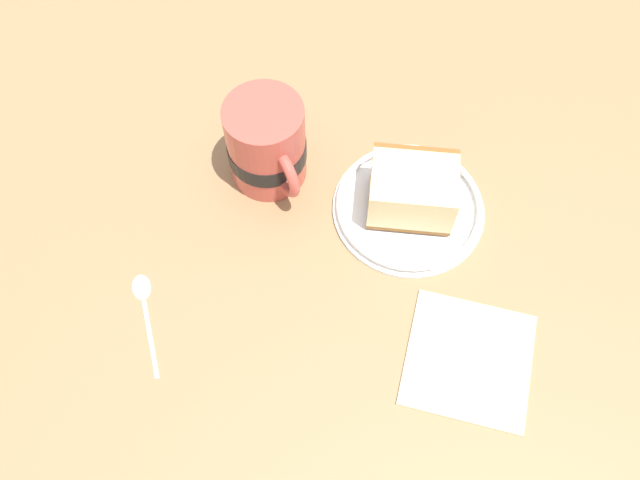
{
  "coord_description": "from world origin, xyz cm",
  "views": [
    {
      "loc": [
        24.56,
        22.98,
        64.31
      ],
      "look_at": [
        0.57,
        1.09,
        3.0
      ],
      "focal_mm": 37.26,
      "sensor_mm": 36.0,
      "label": 1
    }
  ],
  "objects_px": {
    "cake_slice": "(412,190)",
    "tea_mug": "(267,144)",
    "teaspoon": "(143,302)",
    "folded_napkin": "(469,359)",
    "small_plate": "(409,207)"
  },
  "relations": [
    {
      "from": "tea_mug",
      "to": "folded_napkin",
      "type": "bearing_deg",
      "value": 84.81
    },
    {
      "from": "cake_slice",
      "to": "folded_napkin",
      "type": "bearing_deg",
      "value": 58.01
    },
    {
      "from": "teaspoon",
      "to": "folded_napkin",
      "type": "distance_m",
      "value": 0.34
    },
    {
      "from": "folded_napkin",
      "to": "cake_slice",
      "type": "bearing_deg",
      "value": -121.99
    },
    {
      "from": "teaspoon",
      "to": "tea_mug",
      "type": "bearing_deg",
      "value": -175.16
    },
    {
      "from": "small_plate",
      "to": "teaspoon",
      "type": "bearing_deg",
      "value": -26.04
    },
    {
      "from": "tea_mug",
      "to": "teaspoon",
      "type": "xyz_separation_m",
      "value": [
        0.21,
        0.02,
        -0.05
      ]
    },
    {
      "from": "small_plate",
      "to": "tea_mug",
      "type": "bearing_deg",
      "value": -66.04
    },
    {
      "from": "teaspoon",
      "to": "folded_napkin",
      "type": "bearing_deg",
      "value": 121.88
    },
    {
      "from": "teaspoon",
      "to": "folded_napkin",
      "type": "height_order",
      "value": "teaspoon"
    },
    {
      "from": "small_plate",
      "to": "teaspoon",
      "type": "relative_size",
      "value": 1.59
    },
    {
      "from": "small_plate",
      "to": "cake_slice",
      "type": "bearing_deg",
      "value": -143.65
    },
    {
      "from": "small_plate",
      "to": "cake_slice",
      "type": "relative_size",
      "value": 1.46
    },
    {
      "from": "cake_slice",
      "to": "tea_mug",
      "type": "relative_size",
      "value": 1.02
    },
    {
      "from": "teaspoon",
      "to": "cake_slice",
      "type": "bearing_deg",
      "value": 154.42
    }
  ]
}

